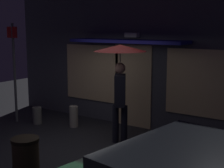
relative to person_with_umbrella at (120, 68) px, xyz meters
The scene contains 7 objects.
ground_plane 2.00m from the person_with_umbrella, 117.01° to the right, with size 18.00×18.00×0.00m, color #26262B.
building_facade 1.59m from the person_with_umbrella, 106.58° to the left, with size 8.27×1.00×4.36m.
person_with_umbrella is the anchor object (origin of this frame).
street_sign_post 3.39m from the person_with_umbrella, behind, with size 0.40×0.07×2.76m.
sidewalk_bollard 2.27m from the person_with_umbrella, 168.70° to the left, with size 0.23×0.23×0.57m, color #B2A899.
sidewalk_bollard_2 3.12m from the person_with_umbrella, behind, with size 0.25×0.25×0.47m, color slate.
trash_bin 3.00m from the person_with_umbrella, 93.07° to the right, with size 0.47×0.47×0.83m.
Camera 1 is at (4.53, -5.42, 2.67)m, focal length 53.96 mm.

